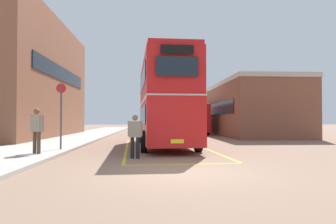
{
  "coord_description": "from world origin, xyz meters",
  "views": [
    {
      "loc": [
        -0.92,
        -9.24,
        1.5
      ],
      "look_at": [
        0.24,
        11.38,
        1.97
      ],
      "focal_mm": 34.53,
      "sensor_mm": 36.0,
      "label": 1
    }
  ],
  "objects_px": {
    "single_deck_bus": "(192,118)",
    "pedestrian_boarding": "(135,133)",
    "double_decker_bus": "(164,101)",
    "pedestrian_waiting_near": "(37,127)",
    "bus_stop_sign": "(61,110)"
  },
  "relations": [
    {
      "from": "double_decker_bus",
      "to": "pedestrian_boarding",
      "type": "relative_size",
      "value": 6.24
    },
    {
      "from": "double_decker_bus",
      "to": "pedestrian_boarding",
      "type": "height_order",
      "value": "double_decker_bus"
    },
    {
      "from": "pedestrian_boarding",
      "to": "pedestrian_waiting_near",
      "type": "distance_m",
      "value": 3.96
    },
    {
      "from": "bus_stop_sign",
      "to": "pedestrian_boarding",
      "type": "bearing_deg",
      "value": -36.19
    },
    {
      "from": "single_deck_bus",
      "to": "pedestrian_boarding",
      "type": "relative_size",
      "value": 5.15
    },
    {
      "from": "double_decker_bus",
      "to": "pedestrian_waiting_near",
      "type": "relative_size",
      "value": 5.83
    },
    {
      "from": "pedestrian_waiting_near",
      "to": "pedestrian_boarding",
      "type": "bearing_deg",
      "value": -8.98
    },
    {
      "from": "double_decker_bus",
      "to": "bus_stop_sign",
      "type": "bearing_deg",
      "value": -149.4
    },
    {
      "from": "bus_stop_sign",
      "to": "single_deck_bus",
      "type": "bearing_deg",
      "value": 65.33
    },
    {
      "from": "pedestrian_boarding",
      "to": "bus_stop_sign",
      "type": "relative_size",
      "value": 0.56
    },
    {
      "from": "double_decker_bus",
      "to": "single_deck_bus",
      "type": "xyz_separation_m",
      "value": [
        3.54,
        15.42,
        -0.87
      ]
    },
    {
      "from": "pedestrian_waiting_near",
      "to": "single_deck_bus",
      "type": "bearing_deg",
      "value": 66.46
    },
    {
      "from": "pedestrian_waiting_near",
      "to": "bus_stop_sign",
      "type": "distance_m",
      "value": 2.11
    },
    {
      "from": "double_decker_bus",
      "to": "bus_stop_sign",
      "type": "xyz_separation_m",
      "value": [
        -4.86,
        -2.88,
        -0.59
      ]
    },
    {
      "from": "double_decker_bus",
      "to": "pedestrian_boarding",
      "type": "bearing_deg",
      "value": -104.19
    }
  ]
}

